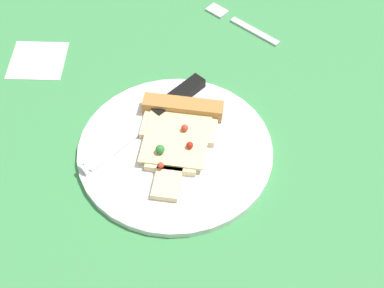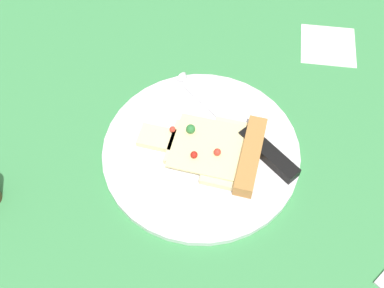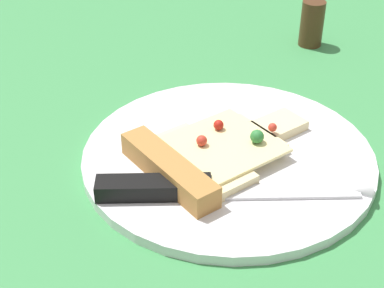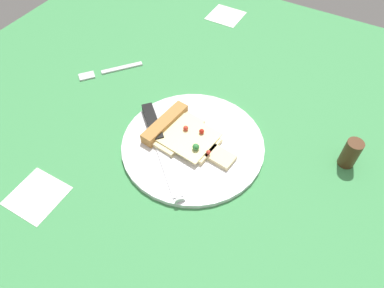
% 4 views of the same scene
% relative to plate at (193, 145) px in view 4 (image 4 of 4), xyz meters
% --- Properties ---
extents(ground_plane, '(1.34, 1.34, 0.03)m').
position_rel_plate_xyz_m(ground_plane, '(0.05, 0.02, -0.02)').
color(ground_plane, '#3D8C4C').
rests_on(ground_plane, ground).
extents(plate, '(0.28, 0.28, 0.01)m').
position_rel_plate_xyz_m(plate, '(0.00, 0.00, 0.00)').
color(plate, silver).
rests_on(plate, ground_plane).
extents(pizza_slice, '(0.12, 0.18, 0.03)m').
position_rel_plate_xyz_m(pizza_slice, '(-0.00, -0.03, 0.01)').
color(pizza_slice, beige).
rests_on(pizza_slice, plate).
extents(knife, '(0.18, 0.19, 0.02)m').
position_rel_plate_xyz_m(knife, '(0.03, -0.06, 0.01)').
color(knife, silver).
rests_on(knife, plate).
extents(pepper_shaker, '(0.03, 0.03, 0.06)m').
position_rel_plate_xyz_m(pepper_shaker, '(-0.11, 0.27, 0.03)').
color(pepper_shaker, '#4C2D19').
rests_on(pepper_shaker, ground_plane).
extents(fork, '(0.13, 0.11, 0.01)m').
position_rel_plate_xyz_m(fork, '(-0.10, -0.29, -0.00)').
color(fork, silver).
rests_on(fork, ground_plane).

